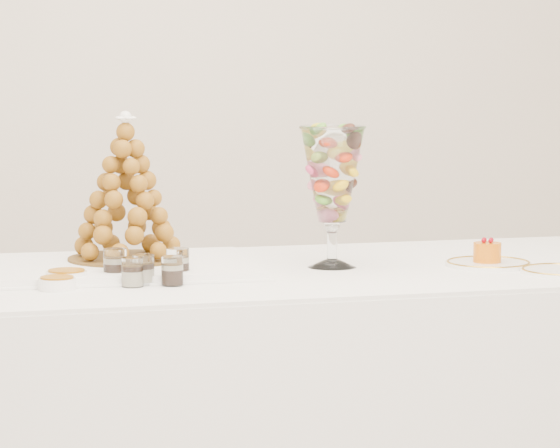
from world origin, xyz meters
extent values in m
cube|color=silver|center=(0.00, 2.00, 1.40)|extent=(4.50, 0.04, 2.80)
cube|color=white|center=(0.12, 0.38, 0.42)|extent=(2.25, 0.92, 0.84)
cube|color=white|center=(0.12, 0.38, 0.84)|extent=(2.24, 0.92, 0.01)
cube|color=white|center=(-0.27, 0.45, 0.86)|extent=(0.66, 0.50, 0.02)
cylinder|color=white|center=(0.26, 0.39, 0.86)|extent=(0.13, 0.13, 0.02)
cylinder|color=white|center=(0.26, 0.39, 0.92)|extent=(0.03, 0.03, 0.09)
sphere|color=white|center=(0.26, 0.39, 0.96)|extent=(0.04, 0.04, 0.04)
cylinder|color=white|center=(0.67, 0.31, 0.86)|extent=(0.22, 0.22, 0.01)
cylinder|color=white|center=(-0.31, 0.30, 0.89)|extent=(0.07, 0.07, 0.08)
cylinder|color=white|center=(-0.25, 0.22, 0.89)|extent=(0.07, 0.07, 0.07)
cylinder|color=white|center=(-0.16, 0.28, 0.89)|extent=(0.06, 0.06, 0.08)
cylinder|color=white|center=(-0.28, 0.20, 0.88)|extent=(0.06, 0.06, 0.07)
cylinder|color=white|center=(-0.19, 0.19, 0.89)|extent=(0.06, 0.06, 0.07)
cylinder|color=white|center=(-0.43, 0.28, 0.87)|extent=(0.10, 0.10, 0.03)
cylinder|color=white|center=(-0.46, 0.20, 0.86)|extent=(0.09, 0.09, 0.03)
cylinder|color=brown|center=(-0.26, 0.51, 0.87)|extent=(0.31, 0.31, 0.01)
cone|color=#8C5715|center=(-0.26, 0.51, 1.06)|extent=(0.29, 0.29, 0.37)
sphere|color=white|center=(-0.26, 0.51, 1.24)|extent=(0.04, 0.04, 0.04)
cylinder|color=orange|center=(0.66, 0.31, 0.89)|extent=(0.07, 0.07, 0.05)
sphere|color=maroon|center=(0.68, 0.31, 0.92)|extent=(0.01, 0.01, 0.01)
sphere|color=maroon|center=(0.66, 0.32, 0.92)|extent=(0.01, 0.01, 0.01)
sphere|color=maroon|center=(0.65, 0.30, 0.92)|extent=(0.01, 0.01, 0.01)
sphere|color=maroon|center=(0.67, 0.30, 0.92)|extent=(0.01, 0.01, 0.01)
camera|label=1|loc=(-0.69, -2.89, 1.36)|focal=85.00mm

